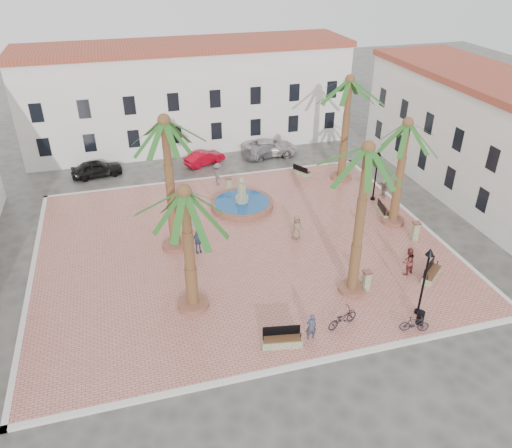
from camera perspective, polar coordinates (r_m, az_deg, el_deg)
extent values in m
plane|color=#56544F|center=(33.00, -1.67, -2.64)|extent=(120.00, 120.00, 0.00)
cube|color=tan|center=(32.96, -1.67, -2.53)|extent=(26.00, 22.00, 0.15)
cube|color=silver|center=(42.43, -5.38, 5.22)|extent=(26.30, 0.30, 0.16)
cube|color=silver|center=(24.78, 4.89, -15.83)|extent=(26.30, 0.30, 0.16)
cube|color=silver|center=(37.78, 17.80, 0.49)|extent=(0.30, 22.30, 0.16)
cube|color=silver|center=(32.90, -24.29, -5.63)|extent=(0.30, 22.30, 0.16)
cube|color=white|center=(49.26, -7.71, 14.13)|extent=(30.00, 7.00, 9.00)
cube|color=#A84734|center=(48.19, -8.11, 19.56)|extent=(30.40, 7.40, 0.50)
cube|color=black|center=(46.66, -23.06, 8.09)|extent=(1.00, 0.12, 1.60)
cube|color=black|center=(46.28, -18.46, 8.79)|extent=(1.00, 0.12, 1.60)
cube|color=black|center=(46.21, -13.80, 9.45)|extent=(1.00, 0.12, 1.60)
cube|color=black|center=(46.45, -9.14, 10.04)|extent=(1.00, 0.12, 1.60)
cube|color=black|center=(46.98, -4.54, 10.56)|extent=(1.00, 0.12, 1.60)
cube|color=black|center=(47.80, -0.06, 11.01)|extent=(1.00, 0.12, 1.60)
cube|color=black|center=(48.90, 4.26, 11.37)|extent=(1.00, 0.12, 1.60)
cube|color=black|center=(50.25, 8.37, 11.65)|extent=(1.00, 0.12, 1.60)
cube|color=black|center=(45.74, -23.81, 11.55)|extent=(1.00, 0.12, 1.60)
cube|color=black|center=(45.36, -19.07, 12.31)|extent=(1.00, 0.12, 1.60)
cube|color=black|center=(45.29, -14.27, 12.99)|extent=(1.00, 0.12, 1.60)
cube|color=black|center=(45.52, -9.45, 13.59)|extent=(1.00, 0.12, 1.60)
cube|color=black|center=(46.07, -4.70, 14.08)|extent=(1.00, 0.12, 1.60)
cube|color=black|center=(46.90, -0.06, 14.47)|extent=(1.00, 0.12, 1.60)
cube|color=black|center=(48.02, 4.40, 14.76)|extent=(1.00, 0.12, 1.60)
cube|color=black|center=(49.40, 8.64, 14.95)|extent=(1.00, 0.12, 1.60)
cube|color=white|center=(41.62, 25.49, 8.09)|extent=(7.00, 26.00, 8.50)
cube|color=#A84734|center=(40.38, 26.92, 13.97)|extent=(7.40, 26.40, 0.50)
cube|color=black|center=(37.43, 24.51, 2.52)|extent=(0.12, 1.00, 1.60)
cube|color=black|center=(40.00, 21.34, 4.93)|extent=(0.12, 1.00, 1.60)
cube|color=black|center=(42.73, 18.54, 7.03)|extent=(0.12, 1.00, 1.60)
cube|color=black|center=(45.61, 16.07, 8.86)|extent=(0.12, 1.00, 1.60)
cube|color=black|center=(48.60, 13.88, 10.46)|extent=(0.12, 1.00, 1.60)
cube|color=black|center=(36.28, 25.50, 6.72)|extent=(0.12, 1.00, 1.60)
cube|color=black|center=(38.92, 22.15, 8.92)|extent=(0.12, 1.00, 1.60)
cube|color=black|center=(41.73, 19.21, 10.81)|extent=(0.12, 1.00, 1.60)
cube|color=black|center=(44.67, 16.62, 12.44)|extent=(0.12, 1.00, 1.60)
cube|color=black|center=(47.72, 14.33, 13.84)|extent=(0.12, 1.00, 1.60)
cylinder|color=#995B45|center=(37.43, -1.61, 2.27)|extent=(4.68, 4.68, 0.45)
cylinder|color=#194C8C|center=(37.33, -1.62, 2.54)|extent=(4.13, 4.13, 0.07)
cylinder|color=gray|center=(37.32, -1.62, 2.57)|extent=(1.00, 1.00, 0.89)
cylinder|color=gray|center=(36.92, -1.64, 3.80)|extent=(0.67, 0.67, 1.34)
sphere|color=gray|center=(36.56, -1.65, 4.97)|extent=(0.49, 0.49, 0.49)
cylinder|color=#995B45|center=(33.10, -9.15, -2.37)|extent=(1.74, 1.74, 0.26)
cylinder|color=brown|center=(31.04, -9.78, 4.32)|extent=(0.56, 0.56, 8.31)
sphere|color=brown|center=(29.50, -10.49, 11.60)|extent=(0.76, 0.76, 0.76)
cylinder|color=#995B45|center=(28.02, -7.19, -9.01)|extent=(1.73, 1.73, 0.26)
cylinder|color=brown|center=(25.96, -7.68, -2.98)|extent=(0.56, 0.56, 6.75)
sphere|color=brown|center=(24.30, -8.22, 3.70)|extent=(0.76, 0.76, 0.76)
cylinder|color=#995B45|center=(29.42, 10.88, -7.21)|extent=(1.58, 1.58, 0.24)
cylinder|color=brown|center=(27.05, 11.75, 0.17)|extent=(0.51, 0.51, 8.49)
sphere|color=brown|center=(25.25, 12.75, 8.54)|extent=(0.69, 0.69, 0.69)
cylinder|color=#995B45|center=(36.80, 15.35, 0.42)|extent=(1.65, 1.65, 0.25)
cylinder|color=brown|center=(35.20, 16.14, 5.60)|extent=(0.54, 0.54, 7.08)
sphere|color=brown|center=(33.96, 16.99, 11.03)|extent=(0.72, 0.72, 0.72)
cylinder|color=#995B45|center=(42.69, 9.68, 5.37)|extent=(1.74, 1.74, 0.26)
cylinder|color=brown|center=(41.17, 10.17, 10.57)|extent=(0.57, 0.57, 7.97)
sphere|color=brown|center=(40.05, 10.70, 15.94)|extent=(0.76, 0.76, 0.76)
cube|color=gray|center=(25.43, 2.97, -13.35)|extent=(2.06, 0.94, 0.44)
cube|color=#56351E|center=(25.26, 2.98, -12.93)|extent=(1.95, 0.87, 0.07)
cube|color=black|center=(25.23, 2.92, -12.06)|extent=(1.86, 0.38, 0.55)
cylinder|color=black|center=(25.06, 0.81, -12.87)|extent=(0.05, 0.05, 0.33)
cylinder|color=black|center=(25.30, 5.15, -12.52)|extent=(0.05, 0.05, 0.33)
cube|color=gray|center=(31.51, 19.42, -5.55)|extent=(1.89, 1.69, 0.43)
cube|color=#56351E|center=(31.38, 19.50, -5.18)|extent=(1.77, 1.58, 0.06)
cube|color=black|center=(31.26, 19.17, -4.61)|extent=(1.46, 1.21, 0.54)
cylinder|color=black|center=(30.55, 19.01, -5.82)|extent=(0.05, 0.05, 0.32)
cylinder|color=black|center=(32.07, 20.04, -4.19)|extent=(0.05, 0.05, 0.32)
cube|color=gray|center=(37.49, 14.38, 1.27)|extent=(0.91, 1.91, 0.41)
cube|color=#56351E|center=(37.38, 14.42, 1.59)|extent=(0.84, 1.80, 0.06)
cube|color=black|center=(37.18, 14.15, 1.95)|extent=(0.38, 1.71, 0.51)
cylinder|color=black|center=(36.60, 14.84, 1.11)|extent=(0.05, 0.05, 0.31)
cylinder|color=black|center=(38.04, 14.06, 2.37)|extent=(0.05, 0.05, 0.31)
cube|color=gray|center=(42.81, 5.24, 5.84)|extent=(1.27, 1.70, 0.37)
cube|color=#56351E|center=(42.73, 5.25, 6.10)|extent=(1.19, 1.60, 0.06)
cube|color=black|center=(42.48, 5.09, 6.33)|extent=(0.83, 1.39, 0.46)
cylinder|color=black|center=(42.24, 6.09, 5.93)|extent=(0.05, 0.05, 0.28)
cylinder|color=black|center=(43.14, 4.45, 6.54)|extent=(0.05, 0.05, 0.28)
cylinder|color=black|center=(28.72, 17.99, -9.49)|extent=(0.37, 0.37, 0.16)
cylinder|color=black|center=(27.62, 18.60, -6.49)|extent=(0.12, 0.12, 3.69)
cone|color=black|center=(26.53, 19.29, -3.01)|extent=(0.45, 0.45, 0.41)
sphere|color=beige|center=(26.61, 19.23, -3.29)|extent=(0.25, 0.25, 0.25)
cylinder|color=black|center=(39.61, 13.18, 2.86)|extent=(0.36, 0.36, 0.16)
cylinder|color=black|center=(38.84, 13.49, 5.24)|extent=(0.12, 0.12, 3.60)
cone|color=black|center=(38.09, 13.84, 7.90)|extent=(0.44, 0.44, 0.40)
sphere|color=beige|center=(38.14, 13.81, 7.69)|extent=(0.24, 0.24, 0.24)
cube|color=gray|center=(29.31, 12.49, -6.42)|extent=(0.38, 0.38, 1.19)
cube|color=#995B45|center=(28.94, 12.62, -5.39)|extent=(0.48, 0.48, 0.09)
cube|color=gray|center=(39.47, -3.17, 4.40)|extent=(0.40, 0.40, 1.21)
cube|color=#995B45|center=(39.19, -3.20, 5.26)|extent=(0.50, 0.50, 0.09)
cube|color=gray|center=(34.79, 17.74, -0.85)|extent=(0.43, 0.43, 1.25)
cube|color=#995B45|center=(34.47, 17.91, 0.11)|extent=(0.54, 0.54, 0.10)
cylinder|color=black|center=(27.86, 18.26, -10.14)|extent=(0.40, 0.40, 0.78)
imported|color=#363C52|center=(25.56, 6.32, -11.56)|extent=(0.58, 0.40, 1.55)
imported|color=black|center=(26.69, 9.85, -10.56)|extent=(1.99, 1.19, 0.99)
imported|color=maroon|center=(31.09, 16.97, -4.09)|extent=(1.02, 0.89, 1.79)
imported|color=black|center=(27.27, 17.65, -10.84)|extent=(1.58, 0.86, 0.91)
imported|color=#7A604D|center=(33.34, 4.66, -0.38)|extent=(0.82, 0.54, 1.68)
imported|color=#3B4865|center=(31.97, -6.69, -1.98)|extent=(1.02, 0.57, 1.64)
imported|color=#55565B|center=(40.78, -4.40, 5.73)|extent=(0.77, 1.24, 1.84)
imported|color=gray|center=(39.96, 14.41, 4.10)|extent=(0.51, 1.49, 1.59)
imported|color=black|center=(44.62, -17.74, 6.06)|extent=(4.40, 2.29, 1.43)
imported|color=#B50418|center=(45.21, -5.91, 7.54)|extent=(3.91, 2.73, 1.22)
imported|color=#9C9BA3|center=(46.67, 1.18, 8.49)|extent=(4.89, 3.23, 1.32)
imported|color=silver|center=(47.07, 1.59, 8.75)|extent=(5.44, 3.15, 1.43)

